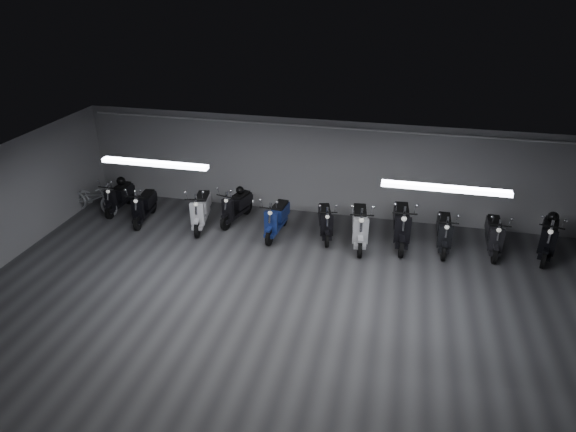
% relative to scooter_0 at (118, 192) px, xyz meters
% --- Properties ---
extents(floor, '(14.00, 10.00, 0.01)m').
position_rel_scooter_0_xyz_m(floor, '(5.81, -3.80, -0.60)').
color(floor, '#3B3B3E').
rests_on(floor, ground).
extents(ceiling, '(14.00, 10.00, 0.01)m').
position_rel_scooter_0_xyz_m(ceiling, '(5.81, -3.80, 2.21)').
color(ceiling, slate).
rests_on(ceiling, ground).
extents(back_wall, '(14.00, 0.01, 2.80)m').
position_rel_scooter_0_xyz_m(back_wall, '(5.81, 1.21, 0.80)').
color(back_wall, gray).
rests_on(back_wall, ground).
extents(fluor_strip_left, '(2.40, 0.18, 0.08)m').
position_rel_scooter_0_xyz_m(fluor_strip_left, '(2.81, -2.80, 2.14)').
color(fluor_strip_left, white).
rests_on(fluor_strip_left, ceiling).
extents(fluor_strip_right, '(2.40, 0.18, 0.08)m').
position_rel_scooter_0_xyz_m(fluor_strip_right, '(8.81, -2.80, 2.14)').
color(fluor_strip_right, white).
rests_on(fluor_strip_right, ceiling).
extents(conduit, '(13.60, 0.05, 0.05)m').
position_rel_scooter_0_xyz_m(conduit, '(5.81, 1.12, 2.02)').
color(conduit, white).
rests_on(conduit, back_wall).
extents(scooter_0, '(0.59, 1.62, 1.19)m').
position_rel_scooter_0_xyz_m(scooter_0, '(0.00, 0.00, 0.00)').
color(scooter_0, black).
rests_on(scooter_0, floor).
extents(scooter_1, '(0.70, 1.68, 1.22)m').
position_rel_scooter_0_xyz_m(scooter_1, '(1.04, -0.44, 0.01)').
color(scooter_1, black).
rests_on(scooter_1, floor).
extents(scooter_2, '(0.94, 1.90, 1.36)m').
position_rel_scooter_0_xyz_m(scooter_2, '(2.73, -0.41, 0.08)').
color(scooter_2, silver).
rests_on(scooter_2, floor).
extents(scooter_3, '(0.95, 1.75, 1.24)m').
position_rel_scooter_0_xyz_m(scooter_3, '(3.58, 0.10, 0.02)').
color(scooter_3, black).
rests_on(scooter_3, floor).
extents(scooter_4, '(0.73, 1.78, 1.29)m').
position_rel_scooter_0_xyz_m(scooter_4, '(4.88, -0.40, 0.05)').
color(scooter_4, navy).
rests_on(scooter_4, floor).
extents(scooter_5, '(0.91, 1.70, 1.20)m').
position_rel_scooter_0_xyz_m(scooter_5, '(6.17, -0.22, 0.01)').
color(scooter_5, black).
rests_on(scooter_5, floor).
extents(scooter_6, '(0.87, 1.98, 1.42)m').
position_rel_scooter_0_xyz_m(scooter_6, '(7.09, -0.43, 0.12)').
color(scooter_6, silver).
rests_on(scooter_6, floor).
extents(scooter_7, '(0.79, 2.02, 1.47)m').
position_rel_scooter_0_xyz_m(scooter_7, '(8.13, -0.17, 0.14)').
color(scooter_7, black).
rests_on(scooter_7, floor).
extents(scooter_8, '(0.57, 1.70, 1.27)m').
position_rel_scooter_0_xyz_m(scooter_8, '(9.20, -0.18, 0.04)').
color(scooter_8, black).
rests_on(scooter_8, floor).
extents(scooter_9, '(0.61, 1.71, 1.26)m').
position_rel_scooter_0_xyz_m(scooter_9, '(10.41, -0.05, 0.04)').
color(scooter_9, black).
rests_on(scooter_9, floor).
extents(bicycle, '(1.79, 0.88, 1.11)m').
position_rel_scooter_0_xyz_m(bicycle, '(-0.69, -0.26, -0.04)').
color(bicycle, silver).
rests_on(bicycle, floor).
extents(scooter_10, '(1.08, 1.93, 1.37)m').
position_rel_scooter_0_xyz_m(scooter_10, '(11.68, 0.01, 0.09)').
color(scooter_10, black).
rests_on(scooter_10, floor).
extents(helmet_0, '(0.26, 0.26, 0.26)m').
position_rel_scooter_0_xyz_m(helmet_0, '(0.01, 0.22, 0.27)').
color(helmet_0, black).
rests_on(helmet_0, scooter_0).
extents(helmet_1, '(0.27, 0.27, 0.27)m').
position_rel_scooter_0_xyz_m(helmet_1, '(11.75, 0.25, 0.39)').
color(helmet_1, black).
rests_on(helmet_1, scooter_10).
extents(helmet_2, '(0.23, 0.23, 0.23)m').
position_rel_scooter_0_xyz_m(helmet_2, '(3.64, 0.33, 0.29)').
color(helmet_2, black).
rests_on(helmet_2, scooter_3).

